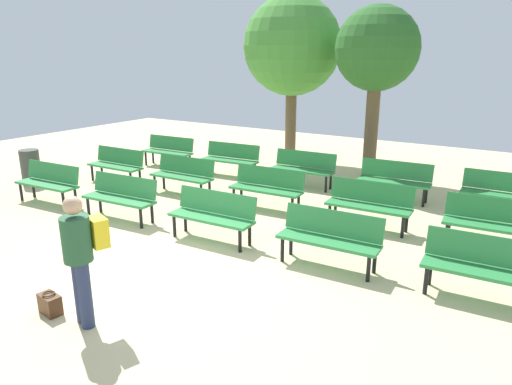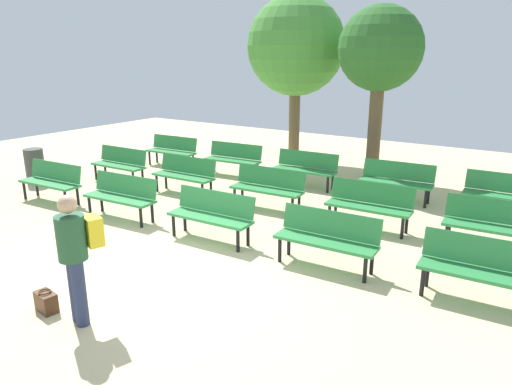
% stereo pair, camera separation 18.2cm
% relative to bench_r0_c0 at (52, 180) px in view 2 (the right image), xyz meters
% --- Properties ---
extents(ground_plane, '(26.11, 26.11, 0.00)m').
position_rel_bench_r0_c0_xyz_m(ground_plane, '(4.47, -1.37, -0.50)').
color(ground_plane, beige).
extents(bench_r0_c0, '(1.63, 0.58, 0.87)m').
position_rel_bench_r0_c0_xyz_m(bench_r0_c0, '(0.00, 0.00, 0.00)').
color(bench_r0_c0, '#2D8442').
rests_on(bench_r0_c0, ground_plane).
extents(bench_r0_c1, '(1.63, 0.59, 0.87)m').
position_rel_bench_r0_c0_xyz_m(bench_r0_c1, '(2.20, 0.09, 0.00)').
color(bench_r0_c1, '#2D8442').
rests_on(bench_r0_c1, ground_plane).
extents(bench_r0_c2, '(1.62, 0.55, 0.87)m').
position_rel_bench_r0_c0_xyz_m(bench_r0_c2, '(4.43, 0.19, 0.00)').
color(bench_r0_c2, '#2D8442').
rests_on(bench_r0_c2, ground_plane).
extents(bench_r0_c3, '(1.62, 0.55, 0.87)m').
position_rel_bench_r0_c0_xyz_m(bench_r0_c3, '(6.61, 0.31, 0.00)').
color(bench_r0_c3, '#2D8442').
rests_on(bench_r0_c3, ground_plane).
extents(bench_r0_c4, '(1.62, 0.56, 0.87)m').
position_rel_bench_r0_c0_xyz_m(bench_r0_c4, '(8.80, 0.45, 0.00)').
color(bench_r0_c4, '#2D8442').
rests_on(bench_r0_c4, ground_plane).
extents(bench_r1_c0, '(1.61, 0.52, 0.87)m').
position_rel_bench_r0_c0_xyz_m(bench_r1_c0, '(-0.07, 2.01, 0.00)').
color(bench_r1_c0, '#2D8442').
rests_on(bench_r1_c0, ground_plane).
extents(bench_r1_c1, '(1.61, 0.52, 0.87)m').
position_rel_bench_r0_c0_xyz_m(bench_r1_c1, '(2.08, 2.11, 0.00)').
color(bench_r1_c1, '#2D8442').
rests_on(bench_r1_c1, ground_plane).
extents(bench_r1_c2, '(1.63, 0.57, 0.87)m').
position_rel_bench_r0_c0_xyz_m(bench_r1_c2, '(4.32, 2.24, 0.00)').
color(bench_r1_c2, '#2D8442').
rests_on(bench_r1_c2, ground_plane).
extents(bench_r1_c3, '(1.62, 0.55, 0.87)m').
position_rel_bench_r0_c0_xyz_m(bench_r1_c3, '(6.56, 2.28, 0.00)').
color(bench_r1_c3, '#2D8442').
rests_on(bench_r1_c3, ground_plane).
extents(bench_r1_c4, '(1.63, 0.59, 0.87)m').
position_rel_bench_r0_c0_xyz_m(bench_r1_c4, '(8.69, 2.39, 0.00)').
color(bench_r1_c4, '#2D8442').
rests_on(bench_r1_c4, ground_plane).
extents(bench_r2_c0, '(1.62, 0.57, 0.87)m').
position_rel_bench_r0_c0_xyz_m(bench_r2_c0, '(-0.16, 4.06, 0.00)').
color(bench_r2_c0, '#2D8442').
rests_on(bench_r2_c0, ground_plane).
extents(bench_r2_c1, '(1.63, 0.60, 0.87)m').
position_rel_bench_r0_c0_xyz_m(bench_r2_c1, '(2.03, 4.15, 0.00)').
color(bench_r2_c1, '#2D8442').
rests_on(bench_r2_c1, ground_plane).
extents(bench_r2_c2, '(1.62, 0.55, 0.87)m').
position_rel_bench_r0_c0_xyz_m(bench_r2_c2, '(4.20, 4.22, 0.00)').
color(bench_r2_c2, '#2D8442').
rests_on(bench_r2_c2, ground_plane).
extents(bench_r2_c3, '(1.62, 0.57, 0.87)m').
position_rel_bench_r0_c0_xyz_m(bench_r2_c3, '(6.45, 4.31, 0.00)').
color(bench_r2_c3, '#2D8442').
rests_on(bench_r2_c3, ground_plane).
extents(bench_r2_c4, '(1.61, 0.52, 0.87)m').
position_rel_bench_r0_c0_xyz_m(bench_r2_c4, '(8.64, 4.47, 0.00)').
color(bench_r2_c4, '#2D8442').
rests_on(bench_r2_c4, ground_plane).
extents(tree_1, '(2.14, 2.14, 4.42)m').
position_rel_bench_r0_c0_xyz_m(tree_1, '(5.25, 6.08, 2.77)').
color(tree_1, brown).
rests_on(tree_1, ground_plane).
extents(tree_2, '(2.87, 2.87, 4.87)m').
position_rel_bench_r0_c0_xyz_m(tree_2, '(2.55, 6.59, 2.91)').
color(tree_2, brown).
rests_on(tree_2, ground_plane).
extents(visitor_with_backpack, '(0.47, 0.59, 1.65)m').
position_rel_bench_r0_c0_xyz_m(visitor_with_backpack, '(4.75, -2.79, 0.43)').
color(visitor_with_backpack, navy).
rests_on(visitor_with_backpack, ground_plane).
extents(handbag, '(0.34, 0.22, 0.29)m').
position_rel_bench_r0_c0_xyz_m(handbag, '(4.16, -2.91, -0.37)').
color(handbag, '#4C2D19').
rests_on(handbag, ground_plane).
extents(trash_bin, '(0.47, 0.47, 0.88)m').
position_rel_bench_r0_c0_xyz_m(trash_bin, '(-1.81, 0.72, -0.06)').
color(trash_bin, '#383D38').
rests_on(trash_bin, ground_plane).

